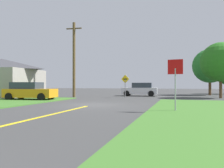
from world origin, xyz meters
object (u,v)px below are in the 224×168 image
(utility_pole_mid, at_px, (74,59))
(direction_sign, at_px, (125,84))
(pine_tree_center, at_px, (210,66))
(oak_tree_right, at_px, (221,62))
(stop_sign, at_px, (175,75))
(barn, at_px, (2,78))
(car_approaching_junction, at_px, (140,89))
(parked_car_near_building, at_px, (30,91))

(utility_pole_mid, height_order, direction_sign, utility_pole_mid)
(utility_pole_mid, height_order, pine_tree_center, utility_pole_mid)
(pine_tree_center, height_order, oak_tree_right, pine_tree_center)
(stop_sign, height_order, pine_tree_center, pine_tree_center)
(barn, bearing_deg, utility_pole_mid, 15.94)
(car_approaching_junction, height_order, barn, barn)
(direction_sign, distance_m, pine_tree_center, 13.08)
(stop_sign, bearing_deg, parked_car_near_building, -15.40)
(parked_car_near_building, height_order, direction_sign, direction_sign)
(parked_car_near_building, distance_m, barn, 7.08)
(parked_car_near_building, height_order, utility_pole_mid, utility_pole_mid)
(parked_car_near_building, xyz_separation_m, pine_tree_center, (16.81, 14.67, 3.05))
(barn, bearing_deg, parked_car_near_building, -27.27)
(utility_pole_mid, distance_m, direction_sign, 6.42)
(utility_pole_mid, relative_size, barn, 1.05)
(oak_tree_right, bearing_deg, stop_sign, -107.97)
(stop_sign, relative_size, direction_sign, 1.11)
(parked_car_near_building, xyz_separation_m, barn, (-6.18, 3.19, 1.35))
(car_approaching_junction, bearing_deg, oak_tree_right, 164.06)
(direction_sign, xyz_separation_m, oak_tree_right, (9.55, 2.30, 2.20))
(pine_tree_center, relative_size, oak_tree_right, 1.06)
(direction_sign, distance_m, barn, 13.92)
(stop_sign, bearing_deg, oak_tree_right, -101.76)
(parked_car_near_building, height_order, oak_tree_right, oak_tree_right)
(stop_sign, relative_size, car_approaching_junction, 0.62)
(parked_car_near_building, xyz_separation_m, utility_pole_mid, (1.69, 5.43, 3.47))
(pine_tree_center, bearing_deg, oak_tree_right, -88.08)
(stop_sign, relative_size, utility_pole_mid, 0.33)
(parked_car_near_building, distance_m, direction_sign, 9.49)
(car_approaching_junction, relative_size, pine_tree_center, 0.72)
(parked_car_near_building, distance_m, oak_tree_right, 19.08)
(stop_sign, xyz_separation_m, parked_car_near_building, (-12.77, 5.06, -1.11))
(stop_sign, bearing_deg, utility_pole_mid, -37.24)
(parked_car_near_building, relative_size, direction_sign, 1.92)
(parked_car_near_building, bearing_deg, pine_tree_center, 34.35)
(oak_tree_right, xyz_separation_m, barn, (-23.21, -4.91, -1.55))
(direction_sign, bearing_deg, utility_pole_mid, -176.44)
(stop_sign, distance_m, oak_tree_right, 13.94)
(stop_sign, xyz_separation_m, direction_sign, (-5.28, 10.85, -0.40))
(stop_sign, bearing_deg, pine_tree_center, -95.38)
(car_approaching_junction, height_order, direction_sign, direction_sign)
(parked_car_near_building, relative_size, barn, 0.59)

